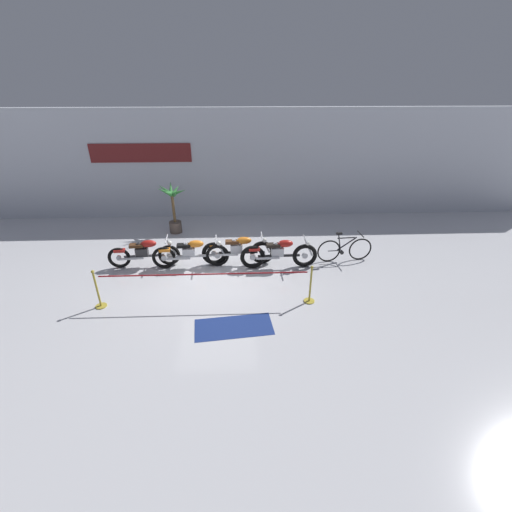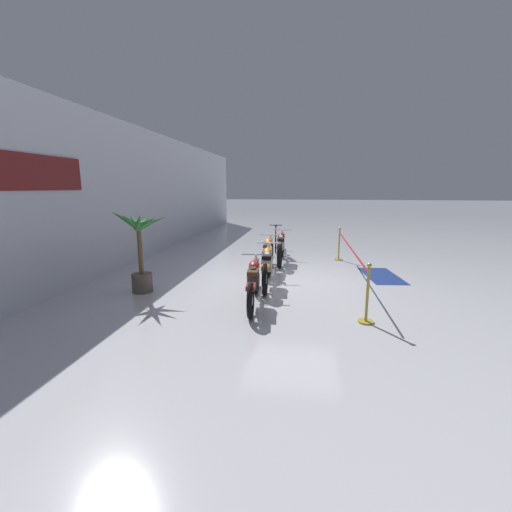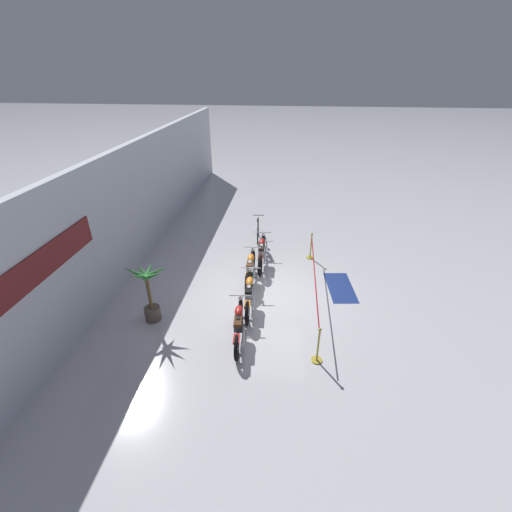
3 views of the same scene
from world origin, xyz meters
name	(u,v)px [view 1 (image 1 of 3)]	position (x,y,z in m)	size (l,w,h in m)	color
ground_plane	(214,276)	(0.00, 0.00, 0.00)	(120.00, 120.00, 0.00)	silver
back_wall	(219,164)	(-0.01, 5.12, 2.10)	(28.00, 0.29, 4.20)	silver
motorcycle_red_0	(144,253)	(-2.11, 0.70, 0.46)	(2.15, 0.62, 0.91)	black
motorcycle_orange_1	(191,253)	(-0.69, 0.59, 0.47)	(2.31, 0.62, 0.93)	black
motorcycle_orange_2	(238,250)	(0.73, 0.73, 0.47)	(2.23, 0.62, 0.95)	black
motorcycle_red_3	(279,254)	(1.96, 0.46, 0.47)	(2.34, 0.62, 0.95)	black
bicycle	(344,249)	(4.04, 0.81, 0.39)	(1.75, 0.48, 0.97)	black
potted_palm_left_of_row	(173,208)	(-1.64, 3.29, 0.97)	(1.05, 1.14, 1.88)	brown
stanchion_far_left	(159,283)	(-1.22, -1.37, 0.66)	(5.34, 0.28, 1.05)	gold
stanchion_mid_left	(310,290)	(2.56, -1.37, 0.36)	(0.28, 0.28, 1.05)	gold
floor_banner	(234,327)	(0.62, -2.32, 0.00)	(1.80, 0.82, 0.01)	navy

